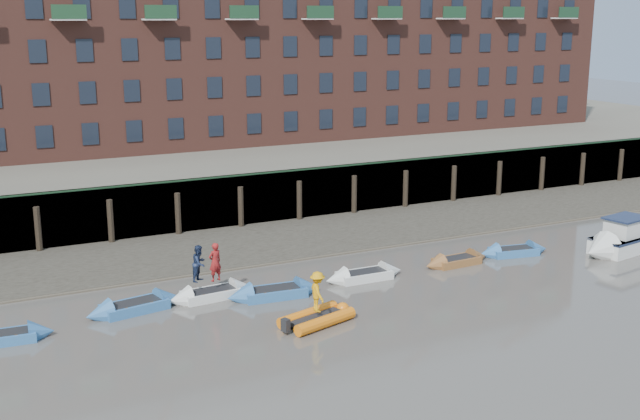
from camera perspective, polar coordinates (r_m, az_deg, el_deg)
ground at (r=30.86m, az=5.44°, el=-11.12°), size 220.00×220.00×0.00m
foreshore at (r=46.17m, az=-6.30°, el=-2.62°), size 110.00×8.00×0.50m
mud_band at (r=43.12m, az=-4.75°, el=-3.77°), size 110.00×1.60×0.10m
river_wall at (r=49.77m, az=-8.07°, el=0.43°), size 110.00×1.23×3.30m
bank_terrace at (r=62.60m, az=-11.99°, el=3.01°), size 110.00×28.00×3.20m
apartment_terrace at (r=62.53m, az=-12.75°, el=13.32°), size 80.60×15.56×20.98m
rowboat_1 at (r=35.29m, az=-21.69°, el=-8.43°), size 4.16×1.48×1.19m
rowboat_2 at (r=37.03m, az=-13.05°, el=-6.71°), size 4.67×2.11×1.31m
rowboat_3 at (r=38.03m, az=-7.71°, el=-5.93°), size 4.34×1.56×1.24m
rowboat_4 at (r=37.89m, az=-3.25°, el=-5.88°), size 4.65×1.70×1.32m
rowboat_5 at (r=40.34m, az=3.17°, el=-4.66°), size 4.27×1.30×1.23m
rowboat_6 at (r=43.23m, az=9.69°, el=-3.59°), size 4.01×1.34×1.15m
rowboat_7 at (r=45.56m, az=13.60°, el=-2.88°), size 4.22×1.87×1.18m
rib_tender at (r=34.81m, az=-0.07°, el=-7.63°), size 3.56×2.48×0.60m
motor_launch at (r=47.53m, az=20.43°, el=-2.13°), size 6.38×3.06×2.53m
person_rower_a at (r=37.62m, az=-7.48°, el=-3.68°), size 0.77×0.61×1.84m
person_rower_b at (r=37.69m, az=-8.57°, el=-3.77°), size 1.06×1.06×1.74m
person_rib_crew at (r=34.31m, az=-0.18°, el=-5.83°), size 0.79×1.22×1.77m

